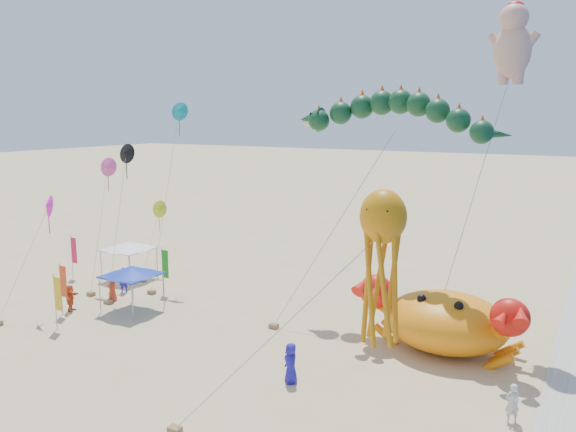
% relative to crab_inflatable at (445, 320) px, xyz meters
% --- Properties ---
extents(ground, '(320.00, 320.00, 0.00)m').
position_rel_crab_inflatable_xyz_m(ground, '(-6.19, -3.69, -1.63)').
color(ground, '#D1B784').
rests_on(ground, ground).
extents(foam_strip, '(320.00, 320.00, 0.00)m').
position_rel_crab_inflatable_xyz_m(foam_strip, '(5.81, -3.69, -1.62)').
color(foam_strip, silver).
rests_on(foam_strip, ground).
extents(crab_inflatable, '(8.45, 5.73, 3.70)m').
position_rel_crab_inflatable_xyz_m(crab_inflatable, '(0.00, 0.00, 0.00)').
color(crab_inflatable, orange).
rests_on(crab_inflatable, ground).
extents(dragon_kite, '(11.94, 6.19, 12.81)m').
position_rel_crab_inflatable_xyz_m(dragon_kite, '(-4.15, 2.93, 9.87)').
color(dragon_kite, '#0F391E').
rests_on(dragon_kite, ground).
extents(cherub_kite, '(3.50, 6.39, 17.65)m').
position_rel_crab_inflatable_xyz_m(cherub_kite, '(1.53, 5.07, 13.98)').
color(cherub_kite, '#EEAB91').
rests_on(cherub_kite, ground).
extents(octopus_kite, '(8.18, 3.14, 9.48)m').
position_rel_crab_inflatable_xyz_m(octopus_kite, '(0.24, -10.37, 5.63)').
color(octopus_kite, orange).
rests_on(octopus_kite, ground).
extents(canopy_blue, '(3.20, 3.20, 2.71)m').
position_rel_crab_inflatable_xyz_m(canopy_blue, '(-18.16, -3.45, 0.81)').
color(canopy_blue, gray).
rests_on(canopy_blue, ground).
extents(canopy_white, '(3.33, 3.33, 2.71)m').
position_rel_crab_inflatable_xyz_m(canopy_white, '(-23.34, 1.44, 0.81)').
color(canopy_white, gray).
rests_on(canopy_white, ground).
extents(feather_flags, '(8.95, 7.79, 3.20)m').
position_rel_crab_inflatable_xyz_m(feather_flags, '(-21.47, -3.64, 0.38)').
color(feather_flags, gray).
rests_on(feather_flags, ground).
extents(beachgoers, '(26.33, 6.62, 1.85)m').
position_rel_crab_inflatable_xyz_m(beachgoers, '(-14.47, -4.78, -0.77)').
color(beachgoers, '#221CA6').
rests_on(beachgoers, ground).
extents(small_kites, '(4.92, 13.27, 12.77)m').
position_rel_crab_inflatable_xyz_m(small_kites, '(-21.77, -0.15, 5.76)').
color(small_kites, '#E64C9C').
rests_on(small_kites, ground).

